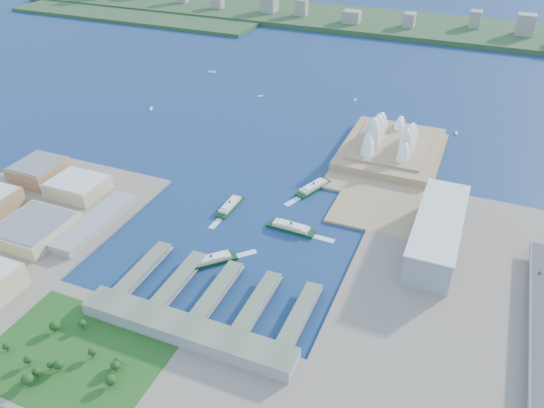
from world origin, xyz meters
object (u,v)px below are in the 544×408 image
at_px(ferry_b, 314,186).
at_px(opera_house, 393,133).
at_px(ferry_a, 230,204).
at_px(toaster_building, 437,232).
at_px(ferry_c, 211,259).
at_px(car_c, 540,273).
at_px(ferry_d, 291,226).

bearing_deg(ferry_b, opera_house, 84.30).
bearing_deg(opera_house, ferry_a, -124.67).
bearing_deg(ferry_b, toaster_building, -0.66).
distance_m(ferry_c, car_c, 324.14).
xyz_separation_m(ferry_b, car_c, (260.30, -87.99, 10.21)).
height_order(ferry_c, car_c, car_c).
distance_m(toaster_building, ferry_a, 239.11).
bearing_deg(ferry_a, toaster_building, 4.49).
distance_m(ferry_c, ferry_d, 102.65).
bearing_deg(car_c, toaster_building, 166.93).
distance_m(ferry_b, car_c, 274.96).
relative_size(opera_house, ferry_b, 3.23).
relative_size(ferry_b, ferry_d, 1.00).
bearing_deg(ferry_a, opera_house, 56.40).
bearing_deg(ferry_b, ferry_d, -65.42).
bearing_deg(ferry_c, ferry_a, -29.82).
distance_m(opera_house, ferry_c, 338.01).
bearing_deg(ferry_d, toaster_building, -76.83).
height_order(toaster_building, ferry_a, toaster_building).
distance_m(toaster_building, ferry_d, 157.49).
height_order(ferry_c, ferry_d, ferry_d).
height_order(ferry_d, car_c, car_c).
bearing_deg(car_c, ferry_d, -178.82).
bearing_deg(opera_house, ferry_d, -105.66).
relative_size(ferry_c, car_c, 12.43).
bearing_deg(toaster_building, ferry_a, -176.58).
height_order(ferry_b, ferry_c, ferry_b).
relative_size(toaster_building, ferry_a, 3.04).
xyz_separation_m(opera_house, toaster_building, (90.00, -200.00, -11.50)).
height_order(opera_house, ferry_d, opera_house).
bearing_deg(ferry_c, ferry_d, -78.41).
height_order(toaster_building, ferry_b, toaster_building).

